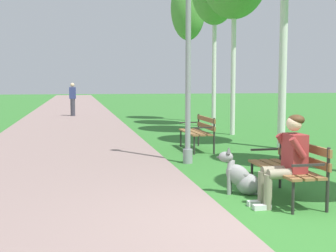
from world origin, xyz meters
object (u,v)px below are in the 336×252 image
Objects in this scene: park_bench_near at (290,164)px; dog_grey at (241,177)px; park_bench_mid at (199,130)px; person_seated_on_near_bench at (287,157)px; pedestrian_distant at (73,99)px; lamp_post_near at (188,55)px; birch_tree_sixth at (188,10)px.

park_bench_near is 1.94× the size of dog_grey.
park_bench_mid is 5.20m from person_seated_on_near_bench.
park_bench_near is 16.91m from pedestrian_distant.
park_bench_mid is 0.35× the size of lamp_post_near.
lamp_post_near reaches higher than dog_grey.
park_bench_mid is 9.65m from birch_tree_sixth.
dog_grey is 13.88m from birch_tree_sixth.
person_seated_on_near_bench is 0.93m from dog_grey.
pedestrian_distant is (-3.15, 16.61, 0.33)m from park_bench_near.
person_seated_on_near_bench is 14.39m from birch_tree_sixth.
person_seated_on_near_bench is at bearing -98.40° from birch_tree_sixth.
lamp_post_near reaches higher than park_bench_near.
person_seated_on_near_bench is at bearing -81.44° from lamp_post_near.
birch_tree_sixth reaches higher than park_bench_mid.
dog_grey is 3.35m from lamp_post_near.
park_bench_near is 0.91× the size of pedestrian_distant.
park_bench_near is at bearing -79.25° from pedestrian_distant.
person_seated_on_near_bench reaches higher than park_bench_near.
lamp_post_near is at bearing -103.96° from birch_tree_sixth.
park_bench_near is 0.35× the size of lamp_post_near.
lamp_post_near is at bearing 98.56° from person_seated_on_near_bench.
lamp_post_near is (-0.73, 3.14, 1.72)m from park_bench_near.
birch_tree_sixth is at bearing 76.04° from lamp_post_near.
park_bench_near is at bearing -97.72° from birch_tree_sixth.
birch_tree_sixth reaches higher than park_bench_near.
person_seated_on_near_bench is at bearing -63.76° from dog_grey.
birch_tree_sixth reaches higher than dog_grey.
lamp_post_near is 2.61× the size of pedestrian_distant.
dog_grey is at bearing 116.24° from person_seated_on_near_bench.
lamp_post_near is (-0.15, 2.71, 1.97)m from dog_grey.
pedestrian_distant is (-3.14, 11.73, 0.33)m from park_bench_mid.
pedestrian_distant is (-2.42, 13.47, -1.39)m from lamp_post_near.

